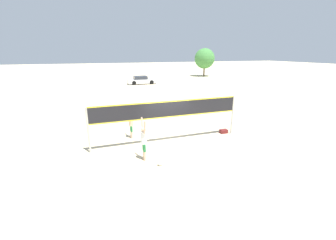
# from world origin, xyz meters

# --- Properties ---
(ground_plane) EXTENTS (200.00, 200.00, 0.00)m
(ground_plane) POSITION_xyz_m (0.00, 0.00, 0.00)
(ground_plane) COLOR beige
(volleyball_net) EXTENTS (8.74, 0.10, 2.45)m
(volleyball_net) POSITION_xyz_m (0.00, 0.00, 1.82)
(volleyball_net) COLOR beige
(volleyball_net) RESTS_ON ground_plane
(player_spiker) EXTENTS (0.28, 0.70, 2.09)m
(player_spiker) POSITION_xyz_m (-1.84, -1.74, 1.10)
(player_spiker) COLOR beige
(player_spiker) RESTS_ON ground_plane
(player_blocker) EXTENTS (0.28, 0.68, 1.95)m
(player_blocker) POSITION_xyz_m (-1.88, 1.37, 1.02)
(player_blocker) COLOR beige
(player_blocker) RESTS_ON ground_plane
(volleyball) EXTENTS (0.21, 0.21, 0.21)m
(volleyball) POSITION_xyz_m (-1.31, -2.56, 0.11)
(volleyball) COLOR silver
(volleyball) RESTS_ON ground_plane
(gear_bag) EXTENTS (0.47, 0.32, 0.24)m
(gear_bag) POSITION_xyz_m (3.92, 0.22, 0.12)
(gear_bag) COLOR maroon
(gear_bag) RESTS_ON ground_plane
(parked_car_near) EXTENTS (4.69, 2.07, 1.29)m
(parked_car_near) POSITION_xyz_m (4.20, 24.93, 0.59)
(parked_car_near) COLOR silver
(parked_car_near) RESTS_ON ground_plane
(tree_left_cluster) EXTENTS (4.23, 4.23, 5.83)m
(tree_left_cluster) POSITION_xyz_m (19.76, 32.54, 3.71)
(tree_left_cluster) COLOR #4C3823
(tree_left_cluster) RESTS_ON ground_plane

